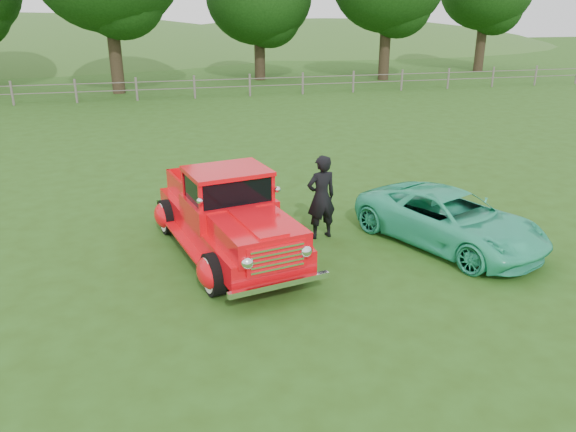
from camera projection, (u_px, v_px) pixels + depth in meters
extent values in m
plane|color=#294B14|center=(312.00, 282.00, 10.16)|extent=(140.00, 140.00, 0.00)
ellipsoid|color=#335F23|center=(323.00, 76.00, 72.35)|extent=(72.00, 52.00, 14.00)
cube|color=#695F58|center=(195.00, 88.00, 29.92)|extent=(48.00, 0.04, 0.04)
cube|color=#695F58|center=(194.00, 80.00, 29.78)|extent=(48.00, 0.04, 0.04)
cylinder|color=black|center=(115.00, 49.00, 31.06)|extent=(0.70, 0.70, 4.84)
cylinder|color=black|center=(260.00, 51.00, 36.95)|extent=(0.70, 0.70, 3.74)
cylinder|color=black|center=(385.00, 46.00, 36.87)|extent=(0.70, 0.70, 4.40)
cylinder|color=black|center=(481.00, 42.00, 41.70)|extent=(0.70, 0.70, 4.18)
cylinder|color=black|center=(214.00, 274.00, 9.62)|extent=(0.39, 0.79, 0.76)
cylinder|color=black|center=(300.00, 256.00, 10.29)|extent=(0.39, 0.79, 0.76)
cylinder|color=black|center=(168.00, 217.00, 12.23)|extent=(0.39, 0.79, 0.76)
cylinder|color=black|center=(239.00, 206.00, 12.91)|extent=(0.39, 0.79, 0.76)
cube|color=red|center=(228.00, 226.00, 11.19)|extent=(2.45, 4.83, 0.44)
ellipsoid|color=red|center=(210.00, 273.00, 9.58)|extent=(0.56, 0.82, 0.54)
ellipsoid|color=red|center=(303.00, 254.00, 10.31)|extent=(0.56, 0.82, 0.54)
ellipsoid|color=red|center=(164.00, 215.00, 12.19)|extent=(0.56, 0.82, 0.54)
ellipsoid|color=red|center=(241.00, 203.00, 12.92)|extent=(0.56, 0.82, 0.54)
cube|color=red|center=(257.00, 234.00, 9.75)|extent=(1.62, 1.83, 0.42)
cube|color=red|center=(229.00, 208.00, 10.96)|extent=(1.83, 1.64, 0.44)
cube|color=black|center=(228.00, 185.00, 10.80)|extent=(1.64, 1.39, 0.50)
cube|color=red|center=(227.00, 171.00, 10.70)|extent=(1.73, 1.50, 0.08)
cube|color=red|center=(206.00, 189.00, 12.20)|extent=(1.55, 2.15, 0.45)
cube|color=white|center=(277.00, 258.00, 9.11)|extent=(1.06, 0.31, 0.50)
cube|color=white|center=(280.00, 285.00, 9.18)|extent=(1.79, 0.46, 0.10)
cube|color=white|center=(193.00, 198.00, 13.29)|extent=(1.70, 0.44, 0.10)
imported|color=#30C192|center=(450.00, 219.00, 11.58)|extent=(3.34, 4.47, 1.13)
imported|color=black|center=(321.00, 197.00, 11.82)|extent=(0.73, 0.54, 1.82)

